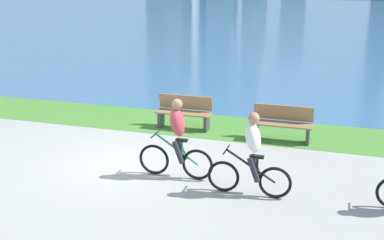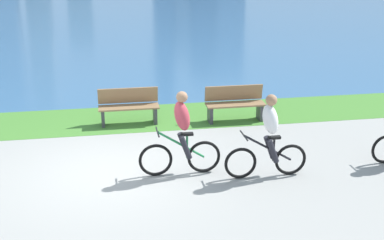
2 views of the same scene
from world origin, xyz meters
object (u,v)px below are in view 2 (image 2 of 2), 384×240
bench_near_path (235,104)px  bench_far_along_path (129,106)px  cyclist_lead (181,134)px  cyclist_trailing (269,137)px

bench_near_path → bench_far_along_path: (-2.68, 0.23, 0.00)m
bench_far_along_path → cyclist_lead: bearing=-74.8°
cyclist_lead → bench_near_path: 3.48m
cyclist_trailing → cyclist_lead: bearing=166.4°
cyclist_lead → cyclist_trailing: bearing=-13.6°
cyclist_lead → bench_far_along_path: bearing=105.2°
cyclist_lead → cyclist_trailing: 1.69m
cyclist_lead → cyclist_trailing: size_ratio=1.02×
cyclist_lead → bench_far_along_path: 3.30m
cyclist_trailing → bench_near_path: bearing=86.9°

